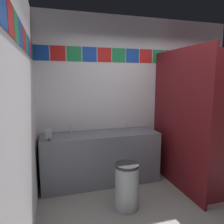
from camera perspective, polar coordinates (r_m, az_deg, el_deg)
ground_plane at (r=3.10m, az=19.30°, el=-25.76°), size 7.93×7.93×0.00m
wall_back at (r=3.98m, az=6.91°, el=4.16°), size 3.60×0.09×2.82m
wall_side at (r=2.09m, az=-23.89°, el=-0.74°), size 0.09×3.13×2.82m
vanity_counter at (r=3.65m, az=-3.03°, el=-12.06°), size 1.93×0.58×0.85m
faucet_left at (r=3.52m, az=-11.12°, el=-5.02°), size 0.04×0.10×0.14m
faucet_right at (r=3.72m, az=3.85°, el=-4.11°), size 0.04×0.10×0.14m
soap_dispenser at (r=3.25m, az=-16.71°, el=-5.91°), size 0.09×0.09×0.16m
stall_divider at (r=3.39m, az=21.97°, el=-2.64°), size 0.92×1.49×2.20m
toilet at (r=4.34m, az=20.36°, el=-10.98°), size 0.39×0.49×0.74m
trash_bin at (r=3.00m, az=4.00°, el=-19.35°), size 0.32×0.32×0.63m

